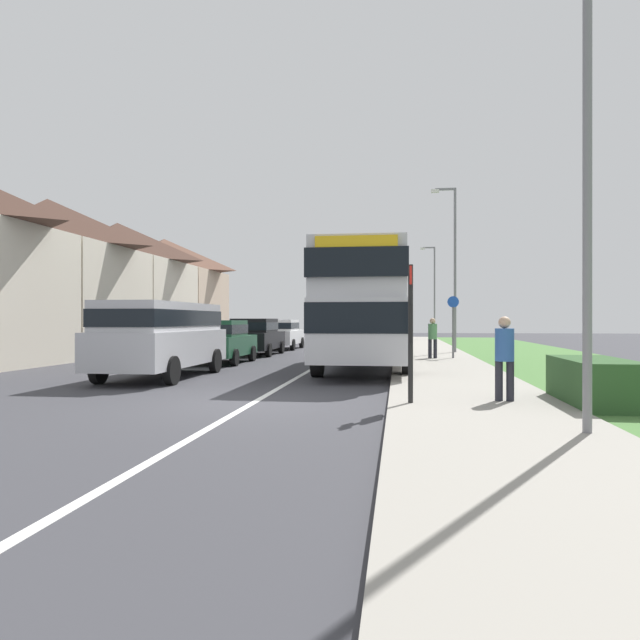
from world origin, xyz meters
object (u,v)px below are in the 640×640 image
object	(u,v)px
parked_car_black	(255,335)
cycle_route_sign	(453,324)
parked_van_silver	(163,333)
pedestrian_walking_away	(433,336)
double_decker_bus	(367,303)
parked_car_dark_green	(220,340)
pedestrian_at_stop	(505,354)
bus_stop_sign	(411,324)
parked_car_white	(281,333)
street_lamp_mid	(453,259)
street_lamp_near	(580,94)
street_lamp_far	(433,287)

from	to	relation	value
parked_car_black	cycle_route_sign	xyz separation A→B (m)	(8.52, -2.62, 0.52)
parked_van_silver	pedestrian_walking_away	bearing A→B (deg)	43.92
double_decker_bus	parked_van_silver	bearing A→B (deg)	-146.36
parked_car_dark_green	pedestrian_at_stop	bearing A→B (deg)	-48.98
parked_van_silver	bus_stop_sign	size ratio (longest dim) A/B	2.12
parked_car_white	parked_van_silver	bearing A→B (deg)	-90.53
parked_car_white	parked_car_dark_green	bearing A→B (deg)	-90.84
parked_car_black	cycle_route_sign	world-z (taller)	cycle_route_sign
parked_car_dark_green	cycle_route_sign	bearing A→B (deg)	15.77
pedestrian_at_stop	street_lamp_mid	xyz separation A→B (m)	(0.54, 16.29, 3.40)
parked_van_silver	street_lamp_near	bearing A→B (deg)	-39.57
pedestrian_at_stop	bus_stop_sign	world-z (taller)	bus_stop_sign
pedestrian_at_stop	street_lamp_far	world-z (taller)	street_lamp_far
parked_car_black	bus_stop_sign	xyz separation A→B (m)	(6.63, -15.16, 0.63)
parked_car_black	bus_stop_sign	size ratio (longest dim) A/B	1.71
parked_car_black	street_lamp_near	bearing A→B (deg)	-63.53
parked_van_silver	street_lamp_near	distance (m)	11.96
pedestrian_at_stop	pedestrian_walking_away	world-z (taller)	same
pedestrian_walking_away	street_lamp_mid	distance (m)	5.70
parked_car_dark_green	double_decker_bus	bearing A→B (deg)	-16.91
parked_car_black	pedestrian_at_stop	xyz separation A→B (m)	(8.34, -14.71, 0.07)
pedestrian_walking_away	bus_stop_sign	world-z (taller)	bus_stop_sign
parked_car_white	street_lamp_far	distance (m)	17.84
parked_van_silver	parked_car_white	xyz separation A→B (m)	(0.15, 15.76, -0.36)
parked_car_black	street_lamp_near	xyz separation A→B (m)	(8.79, -17.65, 3.69)
bus_stop_sign	cycle_route_sign	size ratio (longest dim) A/B	1.03
pedestrian_walking_away	street_lamp_far	size ratio (longest dim) A/B	0.23
parked_car_dark_green	parked_car_black	xyz separation A→B (m)	(0.07, 5.04, 0.03)
parked_van_silver	cycle_route_sign	world-z (taller)	cycle_route_sign
pedestrian_walking_away	street_lamp_near	size ratio (longest dim) A/B	0.21
parked_car_dark_green	parked_car_black	bearing A→B (deg)	89.23
street_lamp_mid	street_lamp_far	distance (m)	18.89
parked_van_silver	parked_car_black	bearing A→B (deg)	89.67
parked_car_black	street_lamp_mid	world-z (taller)	street_lamp_mid
parked_car_white	pedestrian_at_stop	bearing A→B (deg)	-67.70
parked_car_dark_green	parked_car_white	distance (m)	10.46
parked_car_dark_green	street_lamp_mid	size ratio (longest dim) A/B	0.52
parked_van_silver	street_lamp_far	distance (m)	32.27
parked_van_silver	bus_stop_sign	world-z (taller)	bus_stop_sign
double_decker_bus	street_lamp_far	xyz separation A→B (m)	(3.69, 27.17, 2.04)
pedestrian_walking_away	street_lamp_near	xyz separation A→B (m)	(1.07, -14.80, 3.63)
pedestrian_walking_away	street_lamp_near	bearing A→B (deg)	-85.87
street_lamp_far	parked_van_silver	bearing A→B (deg)	-106.54
cycle_route_sign	street_lamp_far	bearing A→B (deg)	88.58
pedestrian_walking_away	parked_van_silver	bearing A→B (deg)	-136.08
parked_van_silver	parked_car_white	bearing A→B (deg)	89.47
double_decker_bus	street_lamp_mid	distance (m)	9.26
bus_stop_sign	street_lamp_near	world-z (taller)	street_lamp_near
parked_car_black	cycle_route_sign	distance (m)	8.93
pedestrian_walking_away	cycle_route_sign	size ratio (longest dim) A/B	0.66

